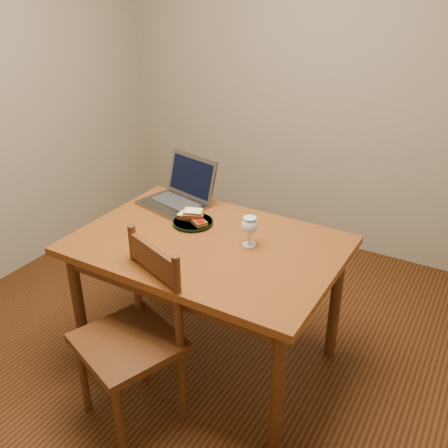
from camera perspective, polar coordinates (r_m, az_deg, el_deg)
The scene contains 10 objects.
floor at distance 2.96m, azimuth -2.90°, elevation -14.20°, with size 3.20×3.20×0.02m, color black.
back_wall at distance 3.73m, azimuth 10.74°, elevation 16.72°, with size 3.20×0.02×2.60m, color gray.
table at distance 2.51m, azimuth -1.86°, elevation -3.75°, with size 1.30×0.90×0.74m.
chair at distance 2.32m, azimuth -10.50°, elevation -11.86°, with size 0.55×0.53×0.46m.
plate at distance 2.64m, azimuth -3.57°, elevation 0.17°, with size 0.22×0.22×0.02m, color black.
sandwich_cheese at distance 2.65m, azimuth -4.11°, elevation 0.93°, with size 0.11×0.06×0.03m, color #381E0C, non-canonical shape.
sandwich_tomato at distance 2.60m, azimuth -2.96°, elevation 0.36°, with size 0.10×0.06×0.03m, color #381E0C, non-canonical shape.
sandwich_top at distance 2.62m, azimuth -3.54°, elevation 1.20°, with size 0.11×0.06×0.03m, color #381E0C, non-canonical shape.
milk_glass at distance 2.40m, azimuth 2.93°, elevation -0.85°, with size 0.08×0.08×0.15m, color white, non-canonical shape.
laptop at distance 2.87m, azimuth -4.93°, elevation 3.75°, with size 0.42×0.40×0.26m.
Camera 1 is at (1.24, -1.85, 1.94)m, focal length 40.00 mm.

